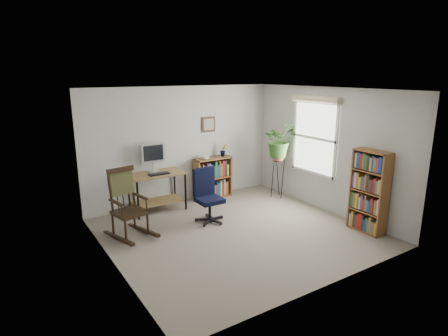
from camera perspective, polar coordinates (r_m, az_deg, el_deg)
floor at (r=6.52m, az=1.92°, el=-9.72°), size 4.20×4.00×0.00m
ceiling at (r=5.96m, az=2.12°, el=11.85°), size 4.20×4.00×0.00m
wall_back at (r=7.82m, az=-6.34°, el=3.52°), size 4.20×0.00×2.40m
wall_front at (r=4.69m, az=16.05°, el=-4.35°), size 4.20×0.00×2.40m
wall_left at (r=5.27m, az=-17.16°, el=-2.38°), size 0.00×4.00×2.40m
wall_right at (r=7.50m, az=15.36°, el=2.62°), size 0.00×4.00×2.40m
window at (r=7.63m, az=13.59°, el=4.46°), size 0.12×1.20×1.50m
desk at (r=7.47m, az=-10.11°, el=-3.61°), size 1.06×0.59×0.77m
monitor at (r=7.42m, az=-10.75°, el=1.55°), size 0.46×0.16×0.56m
keyboard at (r=7.25m, az=-9.88°, el=-0.89°), size 0.40×0.15×0.02m
office_chair at (r=6.77m, az=-2.20°, el=-4.26°), size 0.56×0.56×1.00m
rocking_chair at (r=6.33m, az=-14.26°, el=-5.21°), size 0.79×1.11×1.18m
low_bookshelf at (r=8.13m, az=-1.74°, el=-1.48°), size 0.84×0.28×0.88m
tall_bookshelf at (r=6.78m, az=21.25°, el=-3.37°), size 0.27×0.62×1.42m
plant_stand at (r=8.19m, az=8.19°, el=-1.18°), size 0.34×0.34×0.97m
spider_plant at (r=7.96m, az=8.48°, el=6.80°), size 1.69×1.88×1.47m
potted_plant_small at (r=8.16m, az=-0.11°, el=2.17°), size 0.13×0.24×0.11m
framed_picture at (r=8.02m, az=-2.36°, el=6.65°), size 0.32×0.04×0.32m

